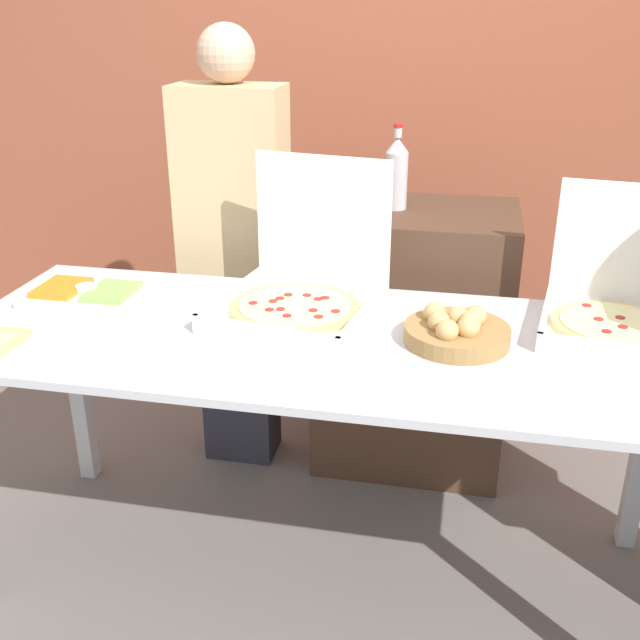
# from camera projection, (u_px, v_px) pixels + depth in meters

# --- Properties ---
(ground_plane) EXTENTS (16.00, 16.00, 0.00)m
(ground_plane) POSITION_uv_depth(u_px,v_px,m) (320.00, 573.00, 2.54)
(ground_plane) COLOR slate
(brick_wall_behind) EXTENTS (10.00, 0.06, 2.80)m
(brick_wall_behind) POSITION_uv_depth(u_px,v_px,m) (393.00, 90.00, 3.51)
(brick_wall_behind) COLOR #9E5138
(brick_wall_behind) RESTS_ON ground_plane
(buffet_table) EXTENTS (2.17, 0.85, 0.89)m
(buffet_table) POSITION_uv_depth(u_px,v_px,m) (320.00, 368.00, 2.23)
(buffet_table) COLOR silver
(buffet_table) RESTS_ON ground_plane
(pizza_box_near_right) EXTENTS (0.53, 0.54, 0.46)m
(pizza_box_near_right) POSITION_uv_depth(u_px,v_px,m) (302.00, 286.00, 2.34)
(pizza_box_near_right) COLOR white
(pizza_box_near_right) RESTS_ON buffet_table
(pizza_box_near_left) EXTENTS (0.46, 0.48, 0.41)m
(pizza_box_near_left) POSITION_uv_depth(u_px,v_px,m) (616.00, 306.00, 2.21)
(pizza_box_near_left) COLOR white
(pizza_box_near_left) RESTS_ON buffet_table
(veggie_tray) EXTENTS (0.39, 0.22, 0.05)m
(veggie_tray) POSITION_uv_depth(u_px,v_px,m) (87.00, 295.00, 2.43)
(veggie_tray) COLOR white
(veggie_tray) RESTS_ON buffet_table
(bread_basket) EXTENTS (0.30, 0.30, 0.10)m
(bread_basket) POSITION_uv_depth(u_px,v_px,m) (456.00, 331.00, 2.13)
(bread_basket) COLOR #9E7542
(bread_basket) RESTS_ON buffet_table
(sideboard_podium) EXTENTS (0.74, 0.55, 1.06)m
(sideboard_podium) POSITION_uv_depth(u_px,v_px,m) (413.00, 338.00, 3.02)
(sideboard_podium) COLOR #4C3323
(sideboard_podium) RESTS_ON ground_plane
(soda_bottle) EXTENTS (0.08, 0.08, 0.31)m
(soda_bottle) POSITION_uv_depth(u_px,v_px,m) (396.00, 173.00, 2.78)
(soda_bottle) COLOR #B7BCC1
(soda_bottle) RESTS_ON sideboard_podium
(soda_can_silver) EXTENTS (0.07, 0.07, 0.12)m
(soda_can_silver) POSITION_uv_depth(u_px,v_px,m) (326.00, 201.00, 2.69)
(soda_can_silver) COLOR silver
(soda_can_silver) RESTS_ON sideboard_podium
(person_guest_cap) EXTENTS (0.40, 0.22, 1.72)m
(person_guest_cap) POSITION_uv_depth(u_px,v_px,m) (235.00, 250.00, 2.88)
(person_guest_cap) COLOR #2D2D38
(person_guest_cap) RESTS_ON ground_plane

